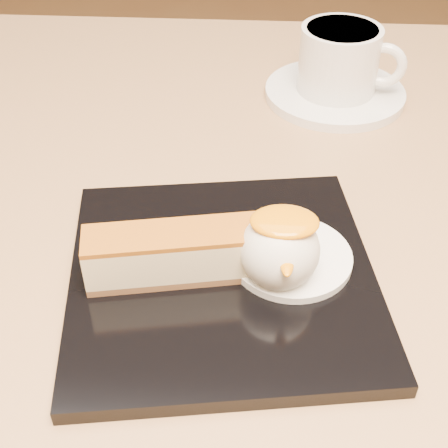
# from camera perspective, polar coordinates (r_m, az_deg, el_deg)

# --- Properties ---
(table) EXTENTS (0.80, 0.80, 0.72)m
(table) POSITION_cam_1_polar(r_m,az_deg,el_deg) (0.64, -1.96, -8.83)
(table) COLOR black
(table) RESTS_ON ground
(dessert_plate) EXTENTS (0.25, 0.25, 0.01)m
(dessert_plate) POSITION_cam_1_polar(r_m,az_deg,el_deg) (0.46, -0.15, -4.86)
(dessert_plate) COLOR black
(dessert_plate) RESTS_ON table
(cheesecake) EXTENTS (0.13, 0.05, 0.04)m
(cheesecake) POSITION_cam_1_polar(r_m,az_deg,el_deg) (0.44, -4.76, -2.74)
(cheesecake) COLOR brown
(cheesecake) RESTS_ON dessert_plate
(cream_smear) EXTENTS (0.09, 0.09, 0.01)m
(cream_smear) POSITION_cam_1_polar(r_m,az_deg,el_deg) (0.46, 6.15, -3.01)
(cream_smear) COLOR white
(cream_smear) RESTS_ON dessert_plate
(ice_cream_scoop) EXTENTS (0.06, 0.06, 0.06)m
(ice_cream_scoop) POSITION_cam_1_polar(r_m,az_deg,el_deg) (0.43, 5.11, -2.41)
(ice_cream_scoop) COLOR white
(ice_cream_scoop) RESTS_ON cream_smear
(mango_sauce) EXTENTS (0.05, 0.04, 0.01)m
(mango_sauce) POSITION_cam_1_polar(r_m,az_deg,el_deg) (0.42, 5.57, 0.21)
(mango_sauce) COLOR orange
(mango_sauce) RESTS_ON ice_cream_scoop
(mint_sprig) EXTENTS (0.04, 0.03, 0.00)m
(mint_sprig) POSITION_cam_1_polar(r_m,az_deg,el_deg) (0.48, 2.62, -0.48)
(mint_sprig) COLOR #33892C
(mint_sprig) RESTS_ON cream_smear
(saucer) EXTENTS (0.15, 0.15, 0.01)m
(saucer) POSITION_cam_1_polar(r_m,az_deg,el_deg) (0.70, 10.08, 11.70)
(saucer) COLOR white
(saucer) RESTS_ON table
(coffee_cup) EXTENTS (0.11, 0.08, 0.07)m
(coffee_cup) POSITION_cam_1_polar(r_m,az_deg,el_deg) (0.68, 10.65, 14.64)
(coffee_cup) COLOR white
(coffee_cup) RESTS_ON saucer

